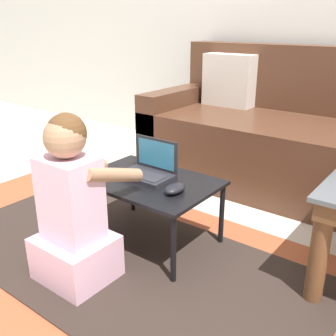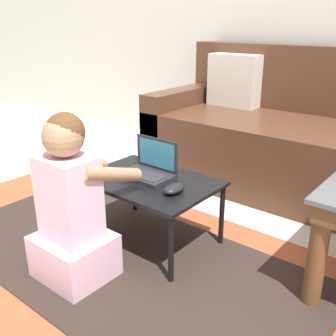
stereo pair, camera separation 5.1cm
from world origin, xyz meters
name	(u,v)px [view 1 (the left image)]	position (x,y,z in m)	size (l,w,h in m)	color
ground_plane	(151,268)	(0.00, 0.00, 0.00)	(16.00, 16.00, 0.00)	beige
area_rug	(121,259)	(-0.15, -0.04, 0.00)	(2.51, 1.24, 0.01)	#9E4C2D
couch	(288,140)	(0.09, 1.28, 0.30)	(1.80, 0.83, 0.87)	#4C2D1E
laptop_desk	(149,186)	(-0.15, 0.17, 0.29)	(0.62, 0.43, 0.33)	black
laptop	(148,170)	(-0.17, 0.20, 0.36)	(0.25, 0.16, 0.18)	#232328
computer_mouse	(175,189)	(0.04, 0.12, 0.35)	(0.07, 0.12, 0.04)	black
person_seated	(73,211)	(-0.20, -0.23, 0.31)	(0.30, 0.42, 0.70)	#E5B2CC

